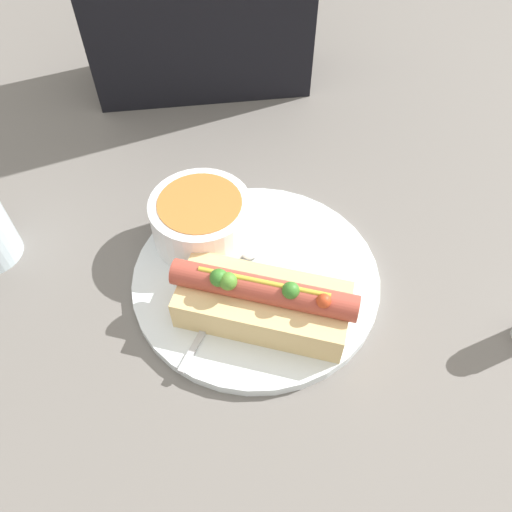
% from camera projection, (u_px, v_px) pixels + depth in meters
% --- Properties ---
extents(ground_plane, '(4.00, 4.00, 0.00)m').
position_uv_depth(ground_plane, '(256.00, 281.00, 0.55)').
color(ground_plane, slate).
extents(dinner_plate, '(0.27, 0.27, 0.01)m').
position_uv_depth(dinner_plate, '(256.00, 277.00, 0.54)').
color(dinner_plate, white).
rests_on(dinner_plate, ground_plane).
extents(hot_dog, '(0.18, 0.13, 0.07)m').
position_uv_depth(hot_dog, '(258.00, 301.00, 0.48)').
color(hot_dog, '#E5C17F').
rests_on(hot_dog, dinner_plate).
extents(soup_bowl, '(0.11, 0.11, 0.05)m').
position_uv_depth(soup_bowl, '(201.00, 218.00, 0.55)').
color(soup_bowl, white).
rests_on(soup_bowl, dinner_plate).
extents(spoon, '(0.10, 0.16, 0.01)m').
position_uv_depth(spoon, '(238.00, 268.00, 0.54)').
color(spoon, '#B7B7BC').
rests_on(spoon, dinner_plate).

